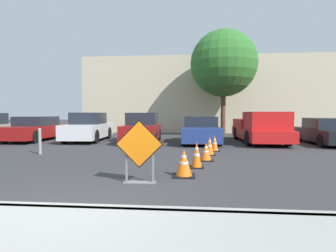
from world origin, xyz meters
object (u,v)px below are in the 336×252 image
object	(u,v)px
parked_car_fourth	(142,129)
bollard_nearest	(40,140)
traffic_cone_second	(197,155)
parked_car_sixth	(326,132)
parked_car_fifth	(201,131)
pickup_truck	(261,129)
road_closed_sign	(139,150)
parked_car_second	(36,129)
traffic_cone_third	(206,152)
traffic_cone_fourth	(210,146)
parked_car_third	(88,128)
traffic_cone_nearest	(184,163)
traffic_cone_fifth	(215,144)

from	to	relation	value
parked_car_fourth	bollard_nearest	bearing A→B (deg)	54.01
traffic_cone_second	parked_car_sixth	bearing A→B (deg)	43.47
parked_car_fifth	pickup_truck	world-z (taller)	pickup_truck
road_closed_sign	parked_car_second	distance (m)	11.46
parked_car_fourth	bollard_nearest	world-z (taller)	parked_car_fourth
traffic_cone_third	parked_car_fifth	world-z (taller)	parked_car_fifth
traffic_cone_fourth	parked_car_sixth	distance (m)	7.16
road_closed_sign	bollard_nearest	bearing A→B (deg)	140.52
traffic_cone_fourth	parked_car_third	world-z (taller)	parked_car_third
traffic_cone_second	parked_car_fourth	xyz separation A→B (m)	(-2.74, 6.47, 0.35)
parked_car_sixth	parked_car_second	bearing A→B (deg)	-1.04
traffic_cone_fourth	traffic_cone_second	bearing A→B (deg)	-102.96
traffic_cone_fourth	parked_car_fourth	size ratio (longest dim) A/B	0.17
traffic_cone_second	bollard_nearest	size ratio (longest dim) A/B	0.75
parked_car_third	pickup_truck	bearing A→B (deg)	174.83
traffic_cone_nearest	traffic_cone_third	size ratio (longest dim) A/B	1.13
road_closed_sign	bollard_nearest	world-z (taller)	road_closed_sign
traffic_cone_nearest	bollard_nearest	size ratio (longest dim) A/B	0.68
traffic_cone_second	parked_car_sixth	distance (m)	9.01
traffic_cone_fifth	bollard_nearest	xyz separation A→B (m)	(-6.58, -1.38, 0.21)
traffic_cone_third	traffic_cone_fifth	bearing A→B (deg)	77.63
traffic_cone_fourth	parked_car_second	bearing A→B (deg)	154.61
parked_car_fifth	pickup_truck	distance (m)	3.10
traffic_cone_third	pickup_truck	bearing A→B (deg)	59.32
traffic_cone_nearest	parked_car_second	world-z (taller)	parked_car_second
traffic_cone_fifth	parked_car_fourth	size ratio (longest dim) A/B	0.15
parked_car_sixth	traffic_cone_third	bearing A→B (deg)	40.29
bollard_nearest	road_closed_sign	bearing A→B (deg)	-39.48
traffic_cone_third	parked_car_fifth	distance (m)	5.12
traffic_cone_third	traffic_cone_fourth	world-z (taller)	traffic_cone_fourth
parked_car_third	pickup_truck	size ratio (longest dim) A/B	0.81
road_closed_sign	parked_car_fifth	xyz separation A→B (m)	(1.64, 8.02, -0.11)
traffic_cone_second	traffic_cone_fifth	size ratio (longest dim) A/B	1.16
traffic_cone_third	parked_car_third	distance (m)	8.34
parked_car_third	parked_car_fourth	world-z (taller)	parked_car_third
parked_car_third	pickup_truck	xyz separation A→B (m)	(9.28, -0.34, -0.00)
parked_car_fifth	parked_car_third	bearing A→B (deg)	-4.36
parked_car_second	traffic_cone_second	bearing A→B (deg)	143.02
traffic_cone_fourth	traffic_cone_fifth	size ratio (longest dim) A/B	1.08
pickup_truck	parked_car_sixth	bearing A→B (deg)	175.61
parked_car_fifth	parked_car_sixth	bearing A→B (deg)	179.57
traffic_cone_third	parked_car_sixth	xyz separation A→B (m)	(6.21, 5.05, 0.32)
parked_car_third	parked_car_fifth	world-z (taller)	parked_car_third
parked_car_fifth	traffic_cone_second	bearing A→B (deg)	86.92
traffic_cone_second	traffic_cone_fourth	world-z (taller)	traffic_cone_second
parked_car_sixth	parked_car_third	bearing A→B (deg)	-1.39
traffic_cone_second	road_closed_sign	bearing A→B (deg)	-126.04
traffic_cone_fourth	bollard_nearest	bearing A→B (deg)	-176.67
traffic_cone_fourth	parked_car_sixth	size ratio (longest dim) A/B	0.17
traffic_cone_second	pickup_truck	size ratio (longest dim) A/B	0.14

